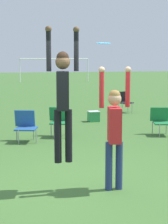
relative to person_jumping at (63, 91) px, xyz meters
The scene contains 10 objects.
ground_plane 1.72m from the person_jumping, 23.77° to the left, with size 120.00×120.00×0.00m, color #3D662D.
person_jumping is the anchor object (origin of this frame).
person_defending 1.04m from the person_jumping, 13.38° to the right, with size 0.56×0.45×2.09m.
frisbee 1.02m from the person_jumping, ahead, with size 0.23×0.23×0.03m.
camping_chair_0 4.23m from the person_jumping, 92.07° to the left, with size 0.70×0.75×0.84m.
camping_chair_1 9.81m from the person_jumping, 62.18° to the left, with size 0.65×0.70×0.88m.
camping_chair_4 5.58m from the person_jumping, 45.34° to the left, with size 0.68×0.73×0.80m.
camping_chair_5 4.69m from the person_jumping, 78.90° to the left, with size 0.69×0.74×0.84m.
cooler_box 7.34m from the person_jumping, 68.77° to the left, with size 0.39×0.33×0.38m.
soccer_goal 32.04m from the person_jumping, 78.99° to the left, with size 7.10×0.10×2.35m.
Camera 1 is at (-1.61, -6.11, 2.20)m, focal length 60.00 mm.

